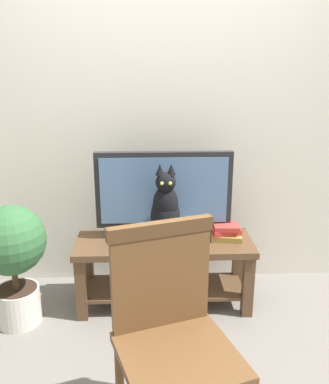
# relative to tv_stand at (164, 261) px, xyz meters

# --- Properties ---
(ground_plane) EXTENTS (12.00, 12.00, 0.00)m
(ground_plane) POSITION_rel_tv_stand_xyz_m (-0.01, -0.60, -0.33)
(ground_plane) COLOR slate
(back_wall) EXTENTS (7.00, 0.12, 2.80)m
(back_wall) POSITION_rel_tv_stand_xyz_m (-0.01, 0.45, 1.07)
(back_wall) COLOR beige
(back_wall) RESTS_ON ground
(tv_stand) EXTENTS (1.20, 0.43, 0.48)m
(tv_stand) POSITION_rel_tv_stand_xyz_m (0.00, 0.00, 0.00)
(tv_stand) COLOR #513823
(tv_stand) RESTS_ON ground
(tv) EXTENTS (0.91, 0.20, 0.60)m
(tv) POSITION_rel_tv_stand_xyz_m (0.00, 0.07, 0.46)
(tv) COLOR black
(tv) RESTS_ON tv_stand
(media_box) EXTENTS (0.36, 0.29, 0.07)m
(media_box) POSITION_rel_tv_stand_xyz_m (0.00, -0.07, 0.18)
(media_box) COLOR #BCBCC1
(media_box) RESTS_ON tv_stand
(cat) EXTENTS (0.19, 0.29, 0.49)m
(cat) POSITION_rel_tv_stand_xyz_m (0.01, -0.08, 0.41)
(cat) COLOR black
(cat) RESTS_ON media_box
(wooden_chair) EXTENTS (0.59, 0.59, 1.00)m
(wooden_chair) POSITION_rel_tv_stand_xyz_m (-0.01, -1.09, 0.25)
(wooden_chair) COLOR brown
(wooden_chair) RESTS_ON ground
(book_stack) EXTENTS (0.22, 0.18, 0.10)m
(book_stack) POSITION_rel_tv_stand_xyz_m (0.42, 0.02, 0.20)
(book_stack) COLOR olive
(book_stack) RESTS_ON tv_stand
(potted_plant) EXTENTS (0.44, 0.44, 0.80)m
(potted_plant) POSITION_rel_tv_stand_xyz_m (-0.96, -0.19, 0.16)
(potted_plant) COLOR beige
(potted_plant) RESTS_ON ground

